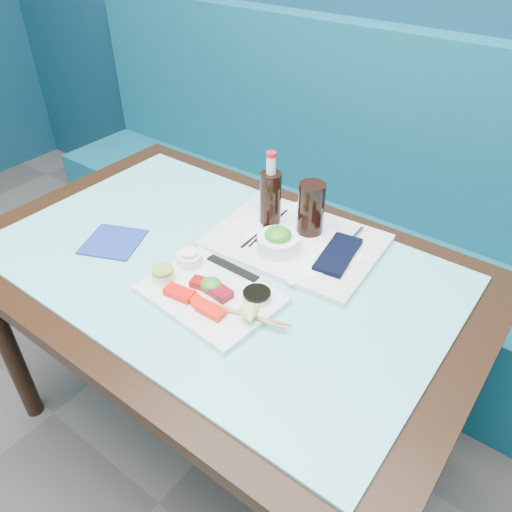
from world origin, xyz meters
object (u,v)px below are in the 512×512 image
Objects in this scene: dining_table at (218,288)px; cola_glass at (311,208)px; serving_tray at (296,241)px; blue_napkin at (113,242)px; cola_bottle_body at (270,201)px; seaweed_bowl at (278,243)px; sashimi_plate at (210,295)px; booth_bench at (351,237)px.

cola_glass is (0.13, 0.25, 0.18)m from dining_table.
serving_tray reaches higher than blue_napkin.
dining_table is 7.96× the size of cola_bottle_body.
seaweed_bowl reaches higher than blue_napkin.
cola_glass reaches higher than blue_napkin.
sashimi_plate is at bearing -97.59° from seaweed_bowl.
booth_bench reaches higher than dining_table.
dining_table is at bearing -125.65° from serving_tray.
sashimi_plate is at bearing -78.89° from cola_bottle_body.
seaweed_bowl is at bearing 87.27° from sashimi_plate.
cola_glass is 1.01× the size of blue_napkin.
seaweed_bowl is at bearing -45.95° from cola_bottle_body.
blue_napkin is at bearing -139.66° from cola_glass.
blue_napkin is (-0.41, -0.23, -0.04)m from seaweed_bowl.
dining_table is at bearing 20.22° from blue_napkin.
seaweed_bowl is 0.65× the size of cola_bottle_body.
booth_bench is at bearing 102.71° from cola_glass.
serving_tray is at bearing -100.30° from cola_glass.
booth_bench is 0.84m from seaweed_bowl.
dining_table is at bearing -90.00° from booth_bench.
cola_bottle_body reaches higher than cola_glass.
sashimi_plate is (0.08, -0.12, 0.10)m from dining_table.
cola_glass is at bearing 86.86° from sashimi_plate.
cola_bottle_body is at bearing 105.96° from sashimi_plate.
serving_tray is at bearing 36.41° from blue_napkin.
dining_table is 4.31× the size of sashimi_plate.
cola_glass reaches higher than serving_tray.
sashimi_plate is at bearing -98.00° from cola_glass.
cola_bottle_body reaches higher than serving_tray.
sashimi_plate reaches higher than dining_table.
serving_tray is at bearing 87.26° from sashimi_plate.
dining_table is 12.31× the size of seaweed_bowl.
cola_glass reaches higher than seaweed_bowl.
seaweed_bowl is at bearing -101.66° from serving_tray.
booth_bench is at bearing 98.91° from seaweed_bowl.
booth_bench is 26.38× the size of seaweed_bowl.
seaweed_bowl is at bearing -98.75° from cola_glass.
sashimi_plate is 0.36m from cola_bottle_body.
booth_bench is at bearing 99.64° from sashimi_plate.
dining_table is 0.25m from serving_tray.
booth_bench is 1.06m from blue_napkin.
cola_bottle_body is (-0.11, 0.03, 0.08)m from serving_tray.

